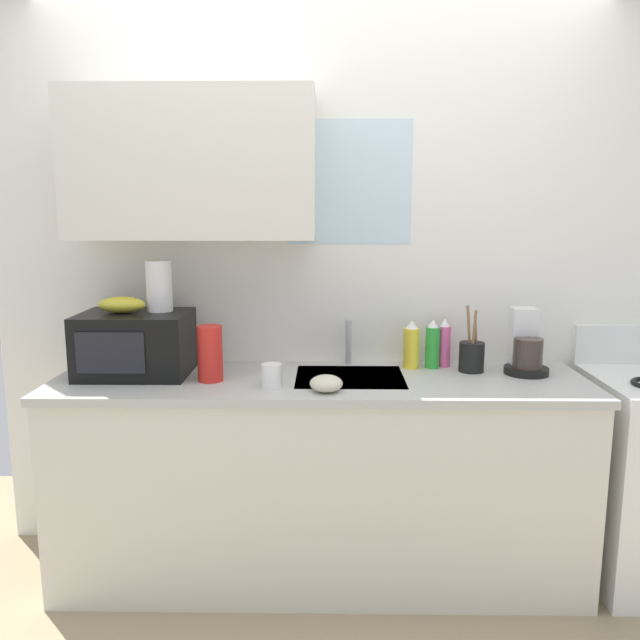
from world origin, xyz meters
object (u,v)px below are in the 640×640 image
object	(u,v)px
paper_towel_roll	(159,286)
dish_soap_bottle_yellow	(411,346)
cereal_canister	(210,354)
utensil_crock	(472,356)
dish_soap_bottle_pink	(444,344)
microwave	(135,344)
banana_bunch	(122,305)
dish_soap_bottle_green	(432,345)
mug_white	(272,375)
small_bowl	(326,383)
coffee_maker	(525,349)

from	to	relation	value
paper_towel_roll	dish_soap_bottle_yellow	size ratio (longest dim) A/B	1.01
cereal_canister	utensil_crock	world-z (taller)	utensil_crock
dish_soap_bottle_yellow	dish_soap_bottle_pink	bearing A→B (deg)	11.62
microwave	dish_soap_bottle_pink	world-z (taller)	microwave
banana_bunch	dish_soap_bottle_green	bearing A→B (deg)	5.66
mug_white	small_bowl	size ratio (longest dim) A/B	0.73
coffee_maker	banana_bunch	bearing A→B (deg)	-178.08
dish_soap_bottle_green	utensil_crock	world-z (taller)	utensil_crock
microwave	utensil_crock	size ratio (longest dim) A/B	1.56
microwave	small_bowl	xyz separation A→B (m)	(0.82, -0.25, -0.10)
dish_soap_bottle_yellow	mug_white	bearing A→B (deg)	-152.07
microwave	mug_white	xyz separation A→B (m)	(0.60, -0.19, -0.09)
banana_bunch	utensil_crock	world-z (taller)	banana_bunch
utensil_crock	coffee_maker	bearing A→B (deg)	-2.85
banana_bunch	coffee_maker	world-z (taller)	banana_bunch
coffee_maker	cereal_canister	size ratio (longest dim) A/B	1.20
utensil_crock	small_bowl	xyz separation A→B (m)	(-0.64, -0.32, -0.04)
banana_bunch	paper_towel_roll	world-z (taller)	paper_towel_roll
microwave	cereal_canister	bearing A→B (deg)	-16.13
paper_towel_roll	utensil_crock	world-z (taller)	paper_towel_roll
dish_soap_bottle_green	small_bowl	world-z (taller)	dish_soap_bottle_green
dish_soap_bottle_green	small_bowl	xyz separation A→B (m)	(-0.48, -0.38, -0.07)
coffee_maker	dish_soap_bottle_pink	size ratio (longest dim) A/B	1.27
dish_soap_bottle_pink	small_bowl	xyz separation A→B (m)	(-0.53, -0.41, -0.07)
small_bowl	paper_towel_roll	bearing A→B (deg)	157.47
banana_bunch	small_bowl	bearing A→B (deg)	-15.97
dish_soap_bottle_pink	cereal_canister	distance (m)	1.05
banana_bunch	dish_soap_bottle_green	world-z (taller)	banana_bunch
microwave	utensil_crock	bearing A→B (deg)	2.79
small_bowl	utensil_crock	bearing A→B (deg)	26.59
cereal_canister	dish_soap_bottle_yellow	bearing A→B (deg)	14.80
coffee_maker	microwave	bearing A→B (deg)	-177.97
banana_bunch	utensil_crock	bearing A→B (deg)	2.64
cereal_canister	banana_bunch	bearing A→B (deg)	165.62
utensil_crock	microwave	bearing A→B (deg)	-177.21
coffee_maker	utensil_crock	world-z (taller)	utensil_crock
dish_soap_bottle_yellow	cereal_canister	size ratio (longest dim) A/B	0.93
paper_towel_roll	mug_white	xyz separation A→B (m)	(0.50, -0.24, -0.33)
dish_soap_bottle_pink	cereal_canister	xyz separation A→B (m)	(-1.02, -0.26, 0.01)
microwave	dish_soap_bottle_pink	xyz separation A→B (m)	(1.36, 0.16, -0.03)
microwave	dish_soap_bottle_pink	size ratio (longest dim) A/B	2.09
paper_towel_roll	small_bowl	bearing A→B (deg)	-22.53
cereal_canister	paper_towel_roll	bearing A→B (deg)	147.99
small_bowl	dish_soap_bottle_green	bearing A→B (deg)	38.86
dish_soap_bottle_green	small_bowl	distance (m)	0.62
paper_towel_roll	cereal_canister	xyz separation A→B (m)	(0.24, -0.15, -0.26)
banana_bunch	dish_soap_bottle_yellow	world-z (taller)	banana_bunch
dish_soap_bottle_yellow	dish_soap_bottle_green	distance (m)	0.10
banana_bunch	dish_soap_bottle_green	xyz separation A→B (m)	(1.35, 0.13, -0.20)
banana_bunch	cereal_canister	world-z (taller)	banana_bunch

